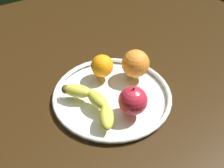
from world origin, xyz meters
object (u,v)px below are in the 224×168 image
object	(u,v)px
fruit_bowl	(112,95)
banana	(92,102)
apple	(133,101)
orange_back_right	(135,64)
orange_front_right	(102,66)

from	to	relation	value
fruit_bowl	banana	xyz separation A→B (cm)	(-1.71, 6.62, 2.58)
apple	orange_back_right	world-z (taller)	apple
banana	orange_back_right	size ratio (longest dim) A/B	2.50
banana	orange_back_right	distance (cm)	16.68
orange_front_right	orange_back_right	distance (cm)	9.03
banana	orange_back_right	world-z (taller)	orange_back_right
fruit_bowl	banana	world-z (taller)	banana
orange_front_right	fruit_bowl	bearing A→B (deg)	168.52
apple	orange_back_right	size ratio (longest dim) A/B	1.02
apple	orange_back_right	bearing A→B (deg)	-37.78
apple	orange_front_right	distance (cm)	15.58
banana	apple	xyz separation A→B (cm)	(-6.22, -7.43, 1.78)
apple	orange_front_right	bearing A→B (deg)	-2.72
fruit_bowl	banana	size ratio (longest dim) A/B	1.62
banana	apple	distance (cm)	9.86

